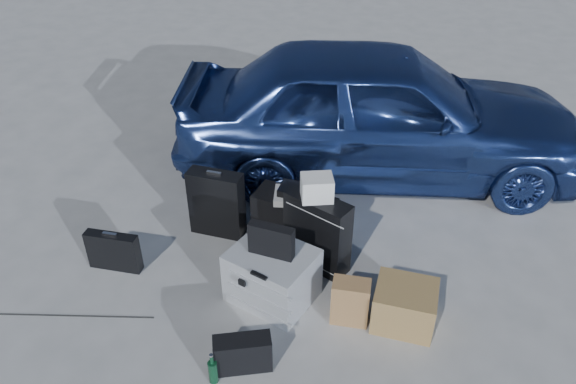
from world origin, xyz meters
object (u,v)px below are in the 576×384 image
object	(u,v)px
briefcase	(114,251)
suitcase_left	(217,203)
duffel_bag	(294,214)
cardboard_box	(405,306)
pelican_case	(272,275)
green_bottle	(213,369)
suitcase_right	(317,233)
car	(379,110)

from	to	relation	value
briefcase	suitcase_left	distance (m)	0.99
duffel_bag	cardboard_box	distance (m)	1.42
briefcase	pelican_case	bearing A→B (deg)	-2.13
green_bottle	cardboard_box	bearing A→B (deg)	41.06
suitcase_left	cardboard_box	bearing A→B (deg)	-19.12
briefcase	cardboard_box	size ratio (longest dim) A/B	1.01
cardboard_box	briefcase	bearing A→B (deg)	-174.99
pelican_case	duffel_bag	distance (m)	0.89
briefcase	green_bottle	world-z (taller)	briefcase
suitcase_left	pelican_case	bearing A→B (deg)	-41.22
suitcase_left	suitcase_right	world-z (taller)	suitcase_right
pelican_case	duffel_bag	size ratio (longest dim) A/B	0.83
duffel_bag	green_bottle	bearing A→B (deg)	-83.86
pelican_case	suitcase_left	bearing A→B (deg)	154.95
car	suitcase_right	bearing A→B (deg)	159.22
suitcase_left	duffel_bag	world-z (taller)	suitcase_left
briefcase	suitcase_right	xyz separation A→B (m)	(1.62, 0.64, 0.16)
pelican_case	briefcase	size ratio (longest dim) A/B	1.37
pelican_case	suitcase_left	world-z (taller)	suitcase_left
green_bottle	duffel_bag	bearing A→B (deg)	90.98
suitcase_left	briefcase	bearing A→B (deg)	-131.90
briefcase	duffel_bag	world-z (taller)	duffel_bag
suitcase_left	suitcase_right	xyz separation A→B (m)	(1.00, -0.12, 0.02)
duffel_bag	briefcase	bearing A→B (deg)	-136.54
car	suitcase_right	distance (m)	1.77
suitcase_left	suitcase_right	size ratio (longest dim) A/B	0.94
briefcase	suitcase_right	size ratio (longest dim) A/B	0.67
suitcase_right	green_bottle	bearing A→B (deg)	-83.18
suitcase_right	cardboard_box	bearing A→B (deg)	-7.74
cardboard_box	green_bottle	xyz separation A→B (m)	(-1.14, -1.00, -0.04)
pelican_case	briefcase	world-z (taller)	pelican_case
pelican_case	cardboard_box	distance (m)	1.06
green_bottle	briefcase	bearing A→B (deg)	149.37
car	green_bottle	bearing A→B (deg)	155.53
pelican_case	duffel_bag	world-z (taller)	pelican_case
suitcase_right	suitcase_left	bearing A→B (deg)	-167.96
duffel_bag	cardboard_box	world-z (taller)	duffel_bag
car	green_bottle	size ratio (longest dim) A/B	16.00
car	pelican_case	bearing A→B (deg)	154.69
pelican_case	suitcase_left	size ratio (longest dim) A/B	0.98
suitcase_left	cardboard_box	size ratio (longest dim) A/B	1.41
cardboard_box	car	bearing A→B (deg)	108.40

